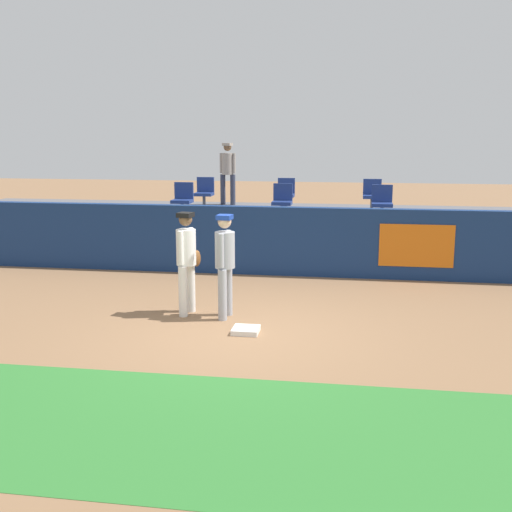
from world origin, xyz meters
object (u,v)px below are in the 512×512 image
(player_fielder_home, at_px, (187,256))
(seat_front_right, at_px, (382,201))
(player_runner_visitor, at_px, (225,259))
(seat_back_left, at_px, (205,191))
(first_base, at_px, (246,330))
(seat_front_left, at_px, (183,198))
(spectator_hooded, at_px, (228,169))
(seat_front_center, at_px, (282,200))
(seat_back_center, at_px, (286,192))
(seat_back_right, at_px, (372,194))

(player_fielder_home, relative_size, seat_front_right, 2.04)
(player_fielder_home, height_order, player_runner_visitor, player_fielder_home)
(seat_front_right, xyz_separation_m, seat_back_left, (-4.58, 1.80, -0.00))
(first_base, distance_m, seat_front_left, 6.20)
(player_fielder_home, height_order, spectator_hooded, spectator_hooded)
(first_base, bearing_deg, player_runner_visitor, 122.14)
(seat_back_left, height_order, seat_front_center, same)
(seat_back_center, distance_m, seat_front_center, 1.80)
(player_fielder_home, height_order, seat_front_right, seat_front_right)
(first_base, xyz_separation_m, spectator_hooded, (-1.97, 8.39, 1.95))
(player_runner_visitor, bearing_deg, spectator_hooded, -163.04)
(seat_front_right, height_order, seat_front_center, same)
(seat_front_right, bearing_deg, seat_back_left, 158.54)
(player_fielder_home, relative_size, seat_front_center, 2.04)
(first_base, distance_m, seat_back_right, 7.70)
(first_base, xyz_separation_m, seat_front_left, (-2.48, 5.50, 1.42))
(spectator_hooded, bearing_deg, first_base, 116.62)
(seat_front_left, xyz_separation_m, seat_back_left, (0.10, 1.80, 0.00))
(player_fielder_home, xyz_separation_m, player_runner_visitor, (0.67, -0.11, -0.00))
(player_runner_visitor, relative_size, seat_front_right, 2.03)
(first_base, relative_size, seat_back_center, 0.48)
(seat_back_left, bearing_deg, seat_front_center, -38.12)
(seat_back_center, distance_m, spectator_hooded, 2.15)
(player_runner_visitor, relative_size, spectator_hooded, 0.99)
(seat_back_right, bearing_deg, seat_back_left, 180.00)
(seat_front_right, bearing_deg, seat_back_center, 143.15)
(seat_back_center, bearing_deg, player_runner_visitor, -92.35)
(seat_front_left, xyz_separation_m, spectator_hooded, (0.51, 2.90, 0.53))
(spectator_hooded, bearing_deg, seat_front_center, 136.46)
(player_fielder_home, relative_size, seat_back_right, 2.04)
(seat_front_left, bearing_deg, spectator_hooded, 79.99)
(seat_back_center, relative_size, seat_front_center, 1.00)
(player_fielder_home, bearing_deg, first_base, 63.46)
(player_runner_visitor, relative_size, seat_front_center, 2.03)
(seat_front_right, bearing_deg, player_runner_visitor, -119.35)
(seat_back_left, xyz_separation_m, spectator_hooded, (0.41, 1.09, 0.53))
(seat_back_left, bearing_deg, first_base, -71.93)
(seat_back_center, bearing_deg, seat_back_right, 0.01)
(player_fielder_home, distance_m, seat_front_center, 4.77)
(seat_front_left, bearing_deg, seat_front_right, 0.00)
(first_base, height_order, player_runner_visitor, player_runner_visitor)
(player_fielder_home, xyz_separation_m, seat_back_center, (0.94, 6.43, 0.47))
(seat_front_center, bearing_deg, spectator_hooded, 123.07)
(seat_back_center, height_order, seat_front_center, same)
(first_base, distance_m, seat_back_center, 7.44)
(seat_front_left, distance_m, seat_back_center, 2.90)
(first_base, bearing_deg, seat_back_left, 108.07)
(seat_back_center, height_order, seat_back_left, same)
(player_fielder_home, distance_m, seat_back_center, 6.52)
(seat_back_right, xyz_separation_m, seat_back_center, (-2.22, -0.00, -0.00))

